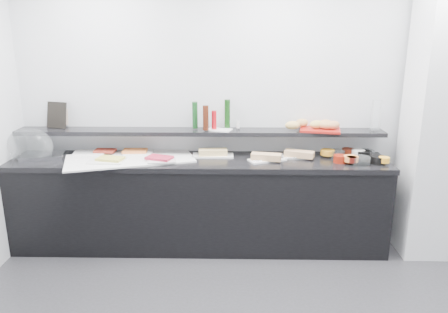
{
  "coord_description": "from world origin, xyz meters",
  "views": [
    {
      "loc": [
        -0.37,
        -2.31,
        2.08
      ],
      "look_at": [
        -0.45,
        1.45,
        1.0
      ],
      "focal_mm": 35.0,
      "sensor_mm": 36.0,
      "label": 1
    }
  ],
  "objects_px": {
    "cloche_base": "(43,156)",
    "sandwich_plate_mid": "(267,160)",
    "condiment_tray": "(219,130)",
    "bread_tray": "(320,130)",
    "framed_print": "(57,115)",
    "carafe": "(376,116)"
  },
  "relations": [
    {
      "from": "cloche_base",
      "to": "sandwich_plate_mid",
      "type": "distance_m",
      "value": 2.17
    },
    {
      "from": "condiment_tray",
      "to": "bread_tray",
      "type": "height_order",
      "value": "bread_tray"
    },
    {
      "from": "cloche_base",
      "to": "bread_tray",
      "type": "bearing_deg",
      "value": -9.37
    },
    {
      "from": "framed_print",
      "to": "bread_tray",
      "type": "bearing_deg",
      "value": 15.69
    },
    {
      "from": "framed_print",
      "to": "cloche_base",
      "type": "bearing_deg",
      "value": -94.27
    },
    {
      "from": "bread_tray",
      "to": "carafe",
      "type": "xyz_separation_m",
      "value": [
        0.52,
        -0.02,
        0.14
      ]
    },
    {
      "from": "cloche_base",
      "to": "carafe",
      "type": "bearing_deg",
      "value": -10.23
    },
    {
      "from": "carafe",
      "to": "condiment_tray",
      "type": "bearing_deg",
      "value": 179.54
    },
    {
      "from": "bread_tray",
      "to": "sandwich_plate_mid",
      "type": "bearing_deg",
      "value": -148.54
    },
    {
      "from": "cloche_base",
      "to": "sandwich_plate_mid",
      "type": "relative_size",
      "value": 1.12
    },
    {
      "from": "sandwich_plate_mid",
      "to": "framed_print",
      "type": "bearing_deg",
      "value": 150.34
    },
    {
      "from": "carafe",
      "to": "bread_tray",
      "type": "bearing_deg",
      "value": 177.82
    },
    {
      "from": "cloche_base",
      "to": "bread_tray",
      "type": "height_order",
      "value": "bread_tray"
    },
    {
      "from": "cloche_base",
      "to": "framed_print",
      "type": "distance_m",
      "value": 0.43
    },
    {
      "from": "cloche_base",
      "to": "sandwich_plate_mid",
      "type": "bearing_deg",
      "value": -13.82
    },
    {
      "from": "framed_print",
      "to": "condiment_tray",
      "type": "distance_m",
      "value": 1.63
    },
    {
      "from": "condiment_tray",
      "to": "carafe",
      "type": "xyz_separation_m",
      "value": [
        1.51,
        -0.01,
        0.14
      ]
    },
    {
      "from": "sandwich_plate_mid",
      "to": "carafe",
      "type": "relative_size",
      "value": 1.16
    },
    {
      "from": "cloche_base",
      "to": "bread_tray",
      "type": "distance_m",
      "value": 2.71
    },
    {
      "from": "condiment_tray",
      "to": "carafe",
      "type": "relative_size",
      "value": 0.78
    },
    {
      "from": "cloche_base",
      "to": "sandwich_plate_mid",
      "type": "height_order",
      "value": "cloche_base"
    },
    {
      "from": "sandwich_plate_mid",
      "to": "framed_print",
      "type": "xyz_separation_m",
      "value": [
        -2.08,
        0.27,
        0.37
      ]
    }
  ]
}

